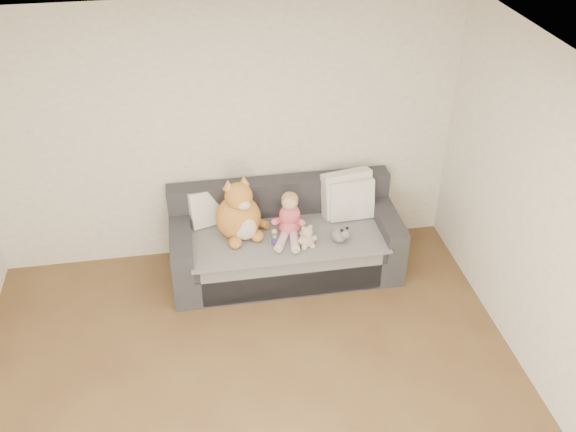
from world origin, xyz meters
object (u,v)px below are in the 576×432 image
object	(u,v)px
sofa	(285,242)
sippy_cup	(275,239)
teddy_bear	(307,238)
toddler	(289,219)
plush_cat	(239,215)

from	to	relation	value
sofa	sippy_cup	distance (m)	0.34
teddy_bear	sippy_cup	world-z (taller)	teddy_bear
sofa	teddy_bear	bearing A→B (deg)	-63.51
toddler	plush_cat	bearing A→B (deg)	-174.73
toddler	teddy_bear	size ratio (longest dim) A/B	1.98
toddler	teddy_bear	xyz separation A→B (m)	(0.13, -0.21, -0.10)
plush_cat	sofa	bearing A→B (deg)	-13.69
toddler	sippy_cup	world-z (taller)	toddler
toddler	sippy_cup	distance (m)	0.24
sofa	sippy_cup	xyz separation A→B (m)	(-0.13, -0.23, 0.22)
sofa	plush_cat	world-z (taller)	plush_cat
plush_cat	sippy_cup	size ratio (longest dim) A/B	5.89
toddler	sippy_cup	size ratio (longest dim) A/B	4.18
sofa	toddler	size ratio (longest dim) A/B	4.74
teddy_bear	sippy_cup	xyz separation A→B (m)	(-0.29, 0.09, -0.04)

